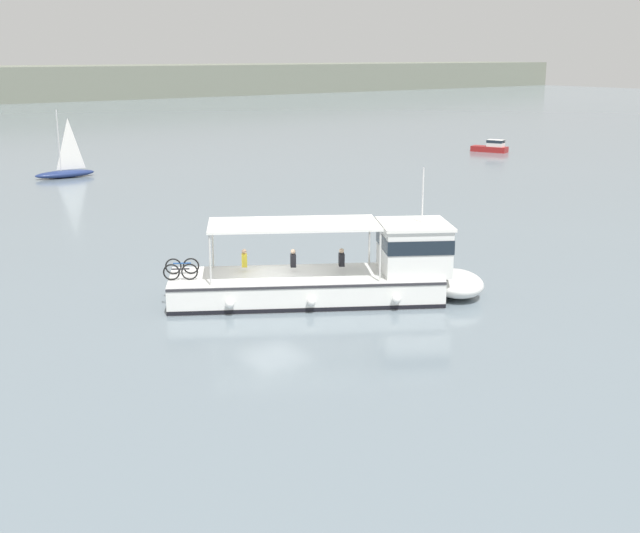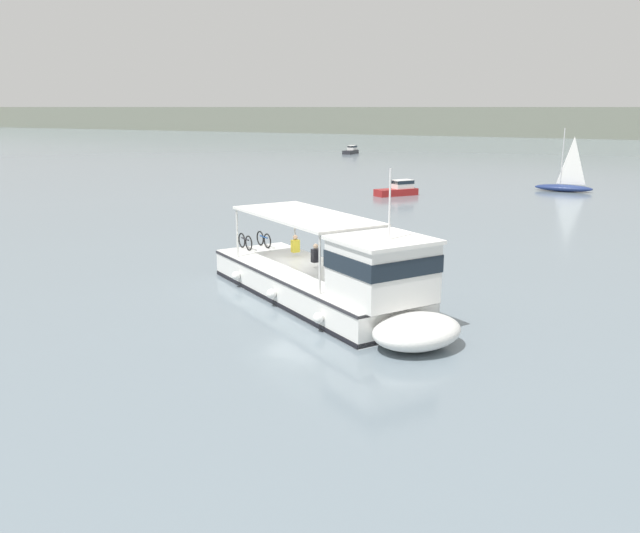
{
  "view_description": "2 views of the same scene",
  "coord_description": "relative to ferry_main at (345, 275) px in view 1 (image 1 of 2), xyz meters",
  "views": [
    {
      "loc": [
        -17.59,
        -26.35,
        9.66
      ],
      "look_at": [
        1.49,
        -1.2,
        1.4
      ],
      "focal_mm": 45.73,
      "sensor_mm": 36.0,
      "label": 1
    },
    {
      "loc": [
        12.02,
        -22.23,
        7.14
      ],
      "look_at": [
        1.49,
        -1.2,
        1.4
      ],
      "focal_mm": 36.81,
      "sensor_mm": 36.0,
      "label": 2
    }
  ],
  "objects": [
    {
      "name": "motorboat_mid_channel",
      "position": [
        44.11,
        30.95,
        -0.47
      ],
      "size": [
        2.53,
        3.83,
        1.26
      ],
      "color": "maroon",
      "rests_on": "ground"
    },
    {
      "name": "ground_plane",
      "position": [
        -2.35,
        1.74,
        -1.02
      ],
      "size": [
        400.0,
        400.0,
        0.0
      ],
      "primitive_type": "plane",
      "color": "slate"
    },
    {
      "name": "ferry_main",
      "position": [
        0.0,
        0.0,
        0.0
      ],
      "size": [
        12.42,
        9.34,
        5.32
      ],
      "color": "white",
      "rests_on": "ground"
    },
    {
      "name": "sailboat_near_starboard",
      "position": [
        3.17,
        39.78,
        -0.47
      ],
      "size": [
        4.84,
        1.53,
        5.4
      ],
      "color": "navy",
      "rests_on": "ground"
    }
  ]
}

